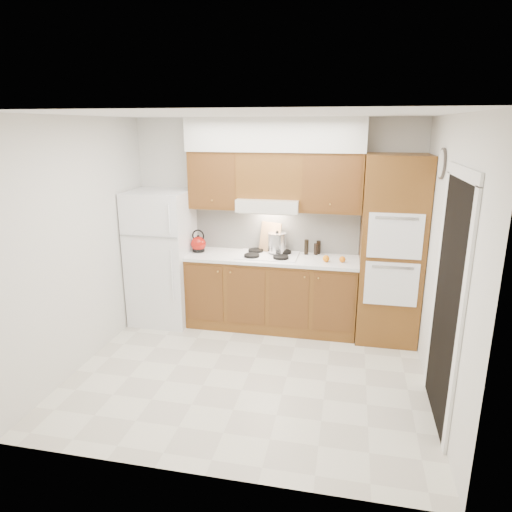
{
  "coord_description": "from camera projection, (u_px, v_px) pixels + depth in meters",
  "views": [
    {
      "loc": [
        0.94,
        -4.17,
        2.5
      ],
      "look_at": [
        -0.02,
        0.45,
        1.15
      ],
      "focal_mm": 32.0,
      "sensor_mm": 36.0,
      "label": 1
    }
  ],
  "objects": [
    {
      "name": "backsplash",
      "position": [
        276.0,
        229.0,
        5.85
      ],
      "size": [
        2.11,
        0.03,
        0.56
      ],
      "primitive_type": "cube",
      "color": "white",
      "rests_on": "countertop"
    },
    {
      "name": "wall_right",
      "position": [
        444.0,
        265.0,
        4.08
      ],
      "size": [
        0.02,
        3.0,
        2.6
      ],
      "primitive_type": "cube",
      "color": "silver",
      "rests_on": "floor"
    },
    {
      "name": "upper_cab_left",
      "position": [
        216.0,
        180.0,
        5.68
      ],
      "size": [
        0.63,
        0.33,
        0.7
      ],
      "primitive_type": "cube",
      "color": "brown",
      "rests_on": "wall_back"
    },
    {
      "name": "countertop",
      "position": [
        272.0,
        258.0,
        5.65
      ],
      "size": [
        2.13,
        0.62,
        0.04
      ],
      "primitive_type": "cube",
      "color": "white",
      "rests_on": "base_cabinets"
    },
    {
      "name": "wall_clock",
      "position": [
        442.0,
        164.0,
        4.37
      ],
      "size": [
        0.02,
        0.3,
        0.3
      ],
      "primitive_type": "cylinder",
      "rotation": [
        0.0,
        1.57,
        0.0
      ],
      "color": "#3F3833",
      "rests_on": "wall_right"
    },
    {
      "name": "upper_cab_over_hood",
      "position": [
        270.0,
        175.0,
        5.52
      ],
      "size": [
        0.75,
        0.33,
        0.55
      ],
      "primitive_type": "cube",
      "color": "brown",
      "rests_on": "range_hood"
    },
    {
      "name": "upper_cab_right",
      "position": [
        332.0,
        183.0,
        5.4
      ],
      "size": [
        0.73,
        0.33,
        0.7
      ],
      "primitive_type": "cube",
      "color": "brown",
      "rests_on": "wall_back"
    },
    {
      "name": "orange_near",
      "position": [
        342.0,
        259.0,
        5.4
      ],
      "size": [
        0.1,
        0.1,
        0.07
      ],
      "primitive_type": "sphere",
      "rotation": [
        0.0,
        0.0,
        0.39
      ],
      "color": "orange",
      "rests_on": "countertop"
    },
    {
      "name": "cooktop",
      "position": [
        268.0,
        255.0,
        5.68
      ],
      "size": [
        0.74,
        0.5,
        0.01
      ],
      "primitive_type": "cube",
      "color": "white",
      "rests_on": "countertop"
    },
    {
      "name": "stock_pot",
      "position": [
        277.0,
        243.0,
        5.71
      ],
      "size": [
        0.23,
        0.23,
        0.23
      ],
      "primitive_type": "cylinder",
      "rotation": [
        0.0,
        0.0,
        0.02
      ],
      "color": "silver",
      "rests_on": "cooktop"
    },
    {
      "name": "doorway",
      "position": [
        447.0,
        305.0,
        3.82
      ],
      "size": [
        0.02,
        0.9,
        2.1
      ],
      "primitive_type": "cube",
      "color": "black",
      "rests_on": "floor"
    },
    {
      "name": "orange_far",
      "position": [
        326.0,
        259.0,
        5.41
      ],
      "size": [
        0.09,
        0.09,
        0.08
      ],
      "primitive_type": "sphere",
      "rotation": [
        0.0,
        0.0,
        -0.18
      ],
      "color": "orange",
      "rests_on": "countertop"
    },
    {
      "name": "wall_left",
      "position": [
        82.0,
        244.0,
        4.79
      ],
      "size": [
        0.02,
        3.0,
        2.6
      ],
      "primitive_type": "cube",
      "color": "silver",
      "rests_on": "floor"
    },
    {
      "name": "wall_back",
      "position": [
        274.0,
        223.0,
        5.85
      ],
      "size": [
        3.6,
        0.02,
        2.6
      ],
      "primitive_type": "cube",
      "color": "silver",
      "rests_on": "floor"
    },
    {
      "name": "soffit",
      "position": [
        275.0,
        134.0,
        5.37
      ],
      "size": [
        2.13,
        0.36,
        0.4
      ],
      "primitive_type": "cube",
      "color": "silver",
      "rests_on": "wall_back"
    },
    {
      "name": "condiment_a",
      "position": [
        306.0,
        247.0,
        5.71
      ],
      "size": [
        0.06,
        0.06,
        0.19
      ],
      "primitive_type": "cylinder",
      "rotation": [
        0.0,
        0.0,
        -0.26
      ],
      "color": "black",
      "rests_on": "countertop"
    },
    {
      "name": "ceiling",
      "position": [
        248.0,
        114.0,
        4.08
      ],
      "size": [
        3.6,
        3.6,
        0.0
      ],
      "primitive_type": "plane",
      "color": "white",
      "rests_on": "wall_back"
    },
    {
      "name": "fridge",
      "position": [
        162.0,
        257.0,
        5.9
      ],
      "size": [
        0.75,
        0.72,
        1.72
      ],
      "primitive_type": "cube",
      "color": "white",
      "rests_on": "floor"
    },
    {
      "name": "condiment_c",
      "position": [
        316.0,
        249.0,
        5.71
      ],
      "size": [
        0.06,
        0.06,
        0.14
      ],
      "primitive_type": "cylinder",
      "rotation": [
        0.0,
        0.0,
        0.14
      ],
      "color": "black",
      "rests_on": "countertop"
    },
    {
      "name": "kettle",
      "position": [
        198.0,
        244.0,
        5.83
      ],
      "size": [
        0.25,
        0.25,
        0.19
      ],
      "primitive_type": "sphere",
      "rotation": [
        0.0,
        0.0,
        0.35
      ],
      "color": "maroon",
      "rests_on": "countertop"
    },
    {
      "name": "range_hood",
      "position": [
        269.0,
        204.0,
        5.56
      ],
      "size": [
        0.75,
        0.45,
        0.15
      ],
      "primitive_type": "cube",
      "color": "silver",
      "rests_on": "wall_back"
    },
    {
      "name": "cutting_board",
      "position": [
        270.0,
        237.0,
        5.78
      ],
      "size": [
        0.3,
        0.19,
        0.37
      ],
      "primitive_type": "cube",
      "rotation": [
        -0.21,
        0.0,
        -0.37
      ],
      "color": "tan",
      "rests_on": "countertop"
    },
    {
      "name": "oven_cabinet",
      "position": [
        391.0,
        250.0,
        5.31
      ],
      "size": [
        0.7,
        0.65,
        2.2
      ],
      "primitive_type": "cube",
      "color": "brown",
      "rests_on": "floor"
    },
    {
      "name": "base_cabinets",
      "position": [
        271.0,
        293.0,
        5.79
      ],
      "size": [
        2.11,
        0.6,
        0.9
      ],
      "primitive_type": "cube",
      "color": "brown",
      "rests_on": "floor"
    },
    {
      "name": "condiment_b",
      "position": [
        318.0,
        247.0,
        5.75
      ],
      "size": [
        0.07,
        0.07,
        0.17
      ],
      "primitive_type": "cylinder",
      "rotation": [
        0.0,
        0.0,
        -0.32
      ],
      "color": "black",
      "rests_on": "countertop"
    },
    {
      "name": "floor",
      "position": [
        249.0,
        373.0,
        4.79
      ],
      "size": [
        3.6,
        3.6,
        0.0
      ],
      "primitive_type": "plane",
      "color": "beige",
      "rests_on": "ground"
    }
  ]
}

